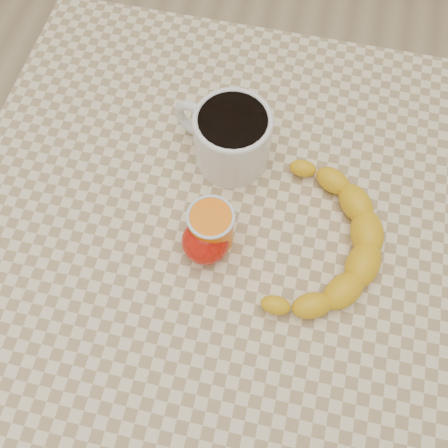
% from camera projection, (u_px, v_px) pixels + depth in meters
% --- Properties ---
extents(ground, '(3.00, 3.00, 0.00)m').
position_uv_depth(ground, '(224.00, 340.00, 1.40)').
color(ground, tan).
rests_on(ground, ground).
extents(table, '(0.80, 0.80, 0.75)m').
position_uv_depth(table, '(224.00, 252.00, 0.80)').
color(table, beige).
rests_on(table, ground).
extents(coffee_mug, '(0.17, 0.14, 0.10)m').
position_uv_depth(coffee_mug, '(230.00, 136.00, 0.72)').
color(coffee_mug, silver).
rests_on(coffee_mug, table).
extents(orange_juice_glass, '(0.06, 0.06, 0.08)m').
position_uv_depth(orange_juice_glass, '(211.00, 228.00, 0.68)').
color(orange_juice_glass, orange).
rests_on(orange_juice_glass, table).
extents(apple, '(0.09, 0.09, 0.06)m').
position_uv_depth(apple, '(205.00, 241.00, 0.68)').
color(apple, '#9D0805').
rests_on(apple, table).
extents(banana, '(0.30, 0.36, 0.05)m').
position_uv_depth(banana, '(321.00, 242.00, 0.69)').
color(banana, gold).
rests_on(banana, table).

